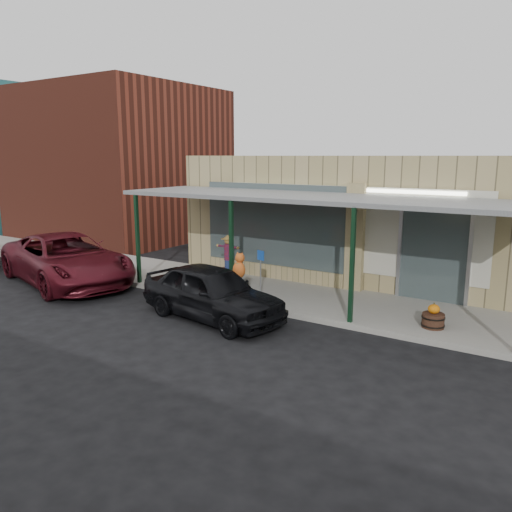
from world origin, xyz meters
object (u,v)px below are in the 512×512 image
Objects in this scene: barrel_pumpkin at (433,319)px; parked_sedan at (212,292)px; barrel_scarecrow at (228,265)px; handicap_sign at (261,267)px; car_maroon at (66,259)px.

barrel_pumpkin is 0.15× the size of parked_sedan.
barrel_scarecrow reaches higher than handicap_sign.
parked_sedan is 6.37m from car_maroon.
parked_sedan reaches higher than car_maroon.
barrel_scarecrow is 0.34× the size of parked_sedan.
barrel_pumpkin is (6.89, -1.13, -0.29)m from barrel_scarecrow.
handicap_sign is 0.31× the size of parked_sedan.
barrel_scarecrow is 6.99m from barrel_pumpkin.
barrel_scarecrow is 2.30m from handicap_sign.
handicap_sign is (-4.91, 0.02, 0.66)m from barrel_pumpkin.
barrel_pumpkin is at bearing -65.93° from car_maroon.
parked_sedan is at bearing -78.30° from handicap_sign.
barrel_scarecrow reaches higher than parked_sedan.
parked_sedan reaches higher than barrel_pumpkin.
barrel_pumpkin is 5.51m from parked_sedan.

